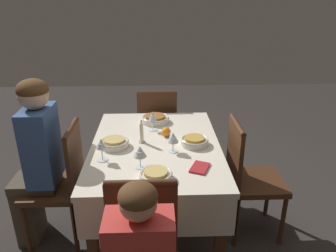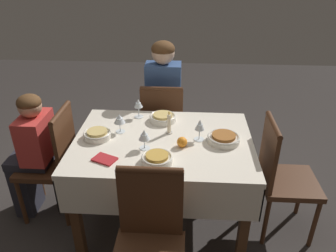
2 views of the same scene
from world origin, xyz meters
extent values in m
plane|color=#332D2B|center=(0.00, 0.00, 0.00)|extent=(8.00, 8.00, 0.00)
cube|color=silver|center=(0.00, 0.00, 0.71)|extent=(1.20, 0.88, 0.04)
cube|color=silver|center=(0.00, 0.43, 0.57)|extent=(1.20, 0.01, 0.24)
cube|color=silver|center=(0.00, -0.43, 0.57)|extent=(1.20, 0.01, 0.24)
cube|color=silver|center=(0.60, 0.00, 0.57)|extent=(0.01, 0.88, 0.24)
cube|color=silver|center=(-0.60, 0.00, 0.57)|extent=(0.01, 0.88, 0.24)
cube|color=#4C2D19|center=(0.53, 0.37, 0.34)|extent=(0.06, 0.06, 0.69)
cube|color=#4C2D19|center=(-0.53, 0.37, 0.34)|extent=(0.06, 0.06, 0.69)
cube|color=#4C2D19|center=(0.53, -0.37, 0.34)|extent=(0.06, 0.06, 0.69)
cube|color=#4C2D19|center=(-0.53, -0.37, 0.34)|extent=(0.06, 0.06, 0.69)
cube|color=#472816|center=(-0.05, 0.72, 0.42)|extent=(0.38, 0.38, 0.04)
cube|color=#472816|center=(-0.05, 0.55, 0.66)|extent=(0.35, 0.03, 0.43)
cylinder|color=#472816|center=(-0.05, 0.55, 0.87)|extent=(0.34, 0.04, 0.04)
cylinder|color=#472816|center=(0.11, 0.89, 0.20)|extent=(0.03, 0.03, 0.40)
cylinder|color=#472816|center=(-0.22, 0.89, 0.20)|extent=(0.03, 0.03, 0.40)
cylinder|color=#472816|center=(0.11, 0.56, 0.20)|extent=(0.03, 0.03, 0.40)
cylinder|color=#472816|center=(-0.22, 0.56, 0.20)|extent=(0.03, 0.03, 0.40)
cube|color=#472816|center=(-0.88, 0.07, 0.42)|extent=(0.38, 0.38, 0.04)
cube|color=#472816|center=(-0.71, 0.07, 0.66)|extent=(0.03, 0.35, 0.43)
cylinder|color=#472816|center=(-0.71, 0.07, 0.87)|extent=(0.04, 0.34, 0.04)
cylinder|color=#472816|center=(-1.05, 0.24, 0.20)|extent=(0.03, 0.03, 0.40)
cylinder|color=#472816|center=(-1.05, -0.09, 0.20)|extent=(0.03, 0.03, 0.40)
cylinder|color=#472816|center=(-0.72, 0.24, 0.20)|extent=(0.03, 0.03, 0.40)
cylinder|color=#472816|center=(-0.72, -0.09, 0.20)|extent=(0.03, 0.03, 0.40)
cube|color=#472816|center=(-0.02, -0.55, 0.66)|extent=(0.35, 0.03, 0.43)
cylinder|color=#472816|center=(-0.02, -0.55, 0.87)|extent=(0.34, 0.04, 0.04)
cube|color=#472816|center=(0.88, -0.01, 0.42)|extent=(0.38, 0.38, 0.04)
cube|color=#472816|center=(0.71, -0.01, 0.66)|extent=(0.03, 0.35, 0.43)
cylinder|color=#472816|center=(0.71, -0.01, 0.87)|extent=(0.04, 0.34, 0.04)
cylinder|color=#472816|center=(1.05, -0.18, 0.20)|extent=(0.03, 0.03, 0.40)
cylinder|color=#472816|center=(1.05, 0.15, 0.20)|extent=(0.03, 0.03, 0.40)
cylinder|color=#472816|center=(0.72, -0.18, 0.20)|extent=(0.03, 0.03, 0.40)
cylinder|color=#472816|center=(0.72, 0.15, 0.20)|extent=(0.03, 0.03, 0.40)
cube|color=#4C4233|center=(-0.05, 0.92, 0.22)|extent=(0.23, 0.14, 0.44)
cube|color=#4C4233|center=(-0.05, 0.83, 0.47)|extent=(0.24, 0.31, 0.06)
cube|color=#38568E|center=(-0.05, 0.75, 0.76)|extent=(0.30, 0.18, 0.51)
sphere|color=beige|center=(-0.05, 0.75, 1.11)|extent=(0.19, 0.19, 0.19)
ellipsoid|color=brown|center=(-0.05, 0.75, 1.14)|extent=(0.19, 0.19, 0.13)
cube|color=#282833|center=(-1.08, 0.07, 0.22)|extent=(0.14, 0.22, 0.44)
cube|color=#282833|center=(-1.00, 0.07, 0.47)|extent=(0.31, 0.24, 0.06)
cube|color=red|center=(-0.91, 0.07, 0.67)|extent=(0.18, 0.30, 0.34)
sphere|color=tan|center=(-0.91, 0.07, 0.92)|extent=(0.16, 0.16, 0.16)
ellipsoid|color=brown|center=(-0.91, 0.07, 0.94)|extent=(0.16, 0.16, 0.11)
cylinder|color=silver|center=(-0.02, 0.28, 0.74)|extent=(0.20, 0.20, 0.04)
torus|color=silver|center=(-0.02, 0.28, 0.77)|extent=(0.19, 0.19, 0.01)
cylinder|color=tan|center=(-0.02, 0.28, 0.77)|extent=(0.14, 0.14, 0.02)
cylinder|color=white|center=(-0.21, 0.33, 0.73)|extent=(0.07, 0.07, 0.00)
cylinder|color=white|center=(-0.21, 0.33, 0.77)|extent=(0.01, 0.01, 0.08)
cone|color=white|center=(-0.21, 0.33, 0.84)|extent=(0.07, 0.07, 0.06)
cylinder|color=white|center=(-0.21, 0.33, 0.83)|extent=(0.04, 0.04, 0.03)
cylinder|color=silver|center=(-0.45, 0.00, 0.74)|extent=(0.19, 0.19, 0.04)
torus|color=silver|center=(-0.45, 0.00, 0.77)|extent=(0.18, 0.18, 0.01)
cylinder|color=tan|center=(-0.45, 0.00, 0.77)|extent=(0.13, 0.13, 0.02)
cylinder|color=white|center=(-0.31, 0.09, 0.73)|extent=(0.07, 0.07, 0.00)
cylinder|color=white|center=(-0.31, 0.09, 0.76)|extent=(0.01, 0.01, 0.07)
cone|color=white|center=(-0.31, 0.09, 0.83)|extent=(0.08, 0.08, 0.07)
cylinder|color=white|center=(-0.31, 0.09, 0.82)|extent=(0.05, 0.05, 0.03)
cylinder|color=silver|center=(-0.01, -0.26, 0.74)|extent=(0.19, 0.19, 0.04)
torus|color=silver|center=(-0.01, -0.26, 0.77)|extent=(0.19, 0.19, 0.01)
cylinder|color=gold|center=(-0.01, -0.26, 0.77)|extent=(0.14, 0.14, 0.02)
cylinder|color=white|center=(-0.11, -0.11, 0.73)|extent=(0.07, 0.07, 0.00)
cylinder|color=white|center=(-0.11, -0.11, 0.76)|extent=(0.01, 0.01, 0.06)
cone|color=white|center=(-0.11, -0.11, 0.83)|extent=(0.07, 0.07, 0.07)
cylinder|color=white|center=(-0.11, -0.11, 0.81)|extent=(0.04, 0.04, 0.03)
cylinder|color=silver|center=(0.40, 0.00, 0.74)|extent=(0.22, 0.22, 0.04)
torus|color=silver|center=(0.40, 0.00, 0.77)|extent=(0.21, 0.21, 0.01)
cylinder|color=#995B28|center=(0.40, 0.00, 0.77)|extent=(0.16, 0.16, 0.02)
cylinder|color=white|center=(0.24, 0.02, 0.73)|extent=(0.07, 0.07, 0.00)
cylinder|color=white|center=(0.24, 0.02, 0.77)|extent=(0.01, 0.01, 0.07)
cone|color=white|center=(0.24, 0.02, 0.84)|extent=(0.06, 0.06, 0.07)
cylinder|color=white|center=(0.24, 0.02, 0.83)|extent=(0.04, 0.04, 0.03)
cylinder|color=beige|center=(0.04, 0.09, 0.73)|extent=(0.05, 0.05, 0.01)
cylinder|color=beige|center=(0.04, 0.09, 0.80)|extent=(0.03, 0.03, 0.13)
ellipsoid|color=#F9C64C|center=(0.04, 0.09, 0.88)|extent=(0.01, 0.01, 0.03)
sphere|color=orange|center=(0.13, -0.08, 0.76)|extent=(0.07, 0.07, 0.07)
cube|color=#AD2328|center=(-0.34, -0.26, 0.73)|extent=(0.16, 0.14, 0.01)
camera|label=1|loc=(-2.01, -0.01, 1.72)|focal=35.00mm
camera|label=2|loc=(0.15, -1.88, 1.85)|focal=35.00mm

